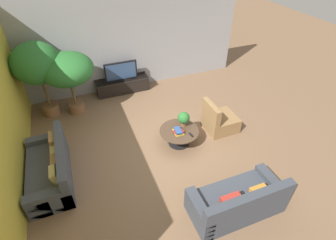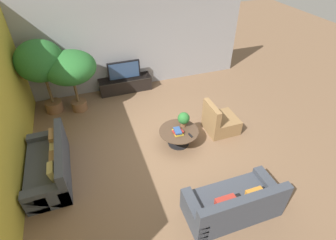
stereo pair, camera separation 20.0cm
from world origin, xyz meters
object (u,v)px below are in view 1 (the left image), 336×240
couch_near_entry (237,202)px  armchair_wicker (219,121)px  media_console (123,85)px  television (121,71)px  potted_plant_tabletop (184,118)px  coffee_table (179,134)px  couch_by_wall (51,169)px  potted_palm_tall (37,65)px  potted_palm_corner (67,71)px

couch_near_entry → armchair_wicker: 2.53m
media_console → armchair_wicker: bearing=-56.0°
television → potted_plant_tabletop: 2.98m
media_console → coffee_table: 3.08m
couch_by_wall → potted_plant_tabletop: couch_by_wall is taller
coffee_table → potted_plant_tabletop: bearing=40.0°
armchair_wicker → media_console: bearing=34.0°
coffee_table → couch_by_wall: 3.01m
armchair_wicker → potted_palm_tall: bearing=59.9°
couch_by_wall → armchair_wicker: (4.22, 0.18, -0.02)m
television → couch_by_wall: size_ratio=0.54×
armchair_wicker → potted_palm_corner: potted_palm_corner is taller
potted_plant_tabletop → couch_near_entry: bearing=-88.2°
media_console → potted_palm_corner: size_ratio=0.95×
television → armchair_wicker: bearing=-56.0°
potted_palm_tall → potted_plant_tabletop: potted_palm_tall is taller
television → coffee_table: size_ratio=1.05×
potted_plant_tabletop → armchair_wicker: bearing=-0.7°
potted_palm_corner → media_console: bearing=22.0°
potted_palm_tall → potted_palm_corner: bearing=-13.3°
media_console → potted_plant_tabletop: (0.89, -2.85, 0.40)m
television → potted_palm_corner: 1.75m
armchair_wicker → television: bearing=34.0°
media_console → potted_palm_tall: potted_palm_tall is taller
coffee_table → potted_palm_corner: 3.43m
potted_palm_corner → potted_plant_tabletop: potted_palm_corner is taller
coffee_table → potted_palm_tall: size_ratio=0.45×
media_console → couch_near_entry: size_ratio=0.95×
television → potted_palm_corner: size_ratio=0.57×
television → coffee_table: (0.71, -3.00, -0.45)m
couch_by_wall → potted_palm_corner: (0.77, 2.42, 1.04)m
couch_near_entry → potted_palm_corner: 5.32m
coffee_table → potted_palm_tall: potted_palm_tall is taller
media_console → television: size_ratio=1.66×
potted_palm_tall → potted_palm_corner: (0.70, -0.17, -0.20)m
media_console → potted_palm_corner: bearing=-158.0°
coffee_table → couch_near_entry: bearing=-83.5°
couch_by_wall → potted_palm_corner: bearing=162.5°
couch_by_wall → television: bearing=142.9°
television → armchair_wicker: 3.48m
couch_near_entry → potted_palm_corner: size_ratio=0.99×
television → couch_near_entry: (0.96, -5.19, -0.45)m
coffee_table → potted_palm_tall: bearing=139.2°
coffee_table → couch_by_wall: couch_by_wall is taller
media_console → armchair_wicker: (1.93, -2.86, 0.04)m
armchair_wicker → potted_palm_tall: 4.97m
potted_plant_tabletop → television: bearing=107.4°
media_console → potted_palm_tall: 2.62m
coffee_table → potted_plant_tabletop: (0.18, 0.15, 0.35)m
media_console → couch_near_entry: (0.96, -5.20, 0.05)m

